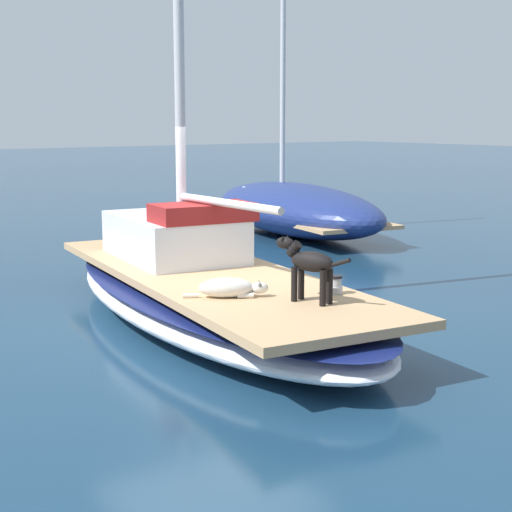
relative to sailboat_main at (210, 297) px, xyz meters
The scene contains 8 objects.
ground_plane 0.34m from the sailboat_main, ahead, with size 120.00×120.00×0.00m, color navy.
sailboat_main is the anchor object (origin of this frame).
mast_main 3.34m from the sailboat_main, 79.82° to the left, with size 0.14×2.27×6.55m.
cabin_house 1.30m from the sailboat_main, 81.01° to the left, with size 1.71×2.40×0.84m.
dog_white 1.54m from the sailboat_main, 114.78° to the right, with size 0.86×0.57×0.22m.
dog_black 2.16m from the sailboat_main, 91.83° to the right, with size 0.37×0.92×0.70m.
deck_winch 2.00m from the sailboat_main, 76.87° to the right, with size 0.16×0.16×0.21m.
moored_boat_starboard_side 7.99m from the sailboat_main, 42.73° to the left, with size 3.46×6.58×6.83m.
Camera 1 is at (-5.42, -8.32, 2.61)m, focal length 55.13 mm.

